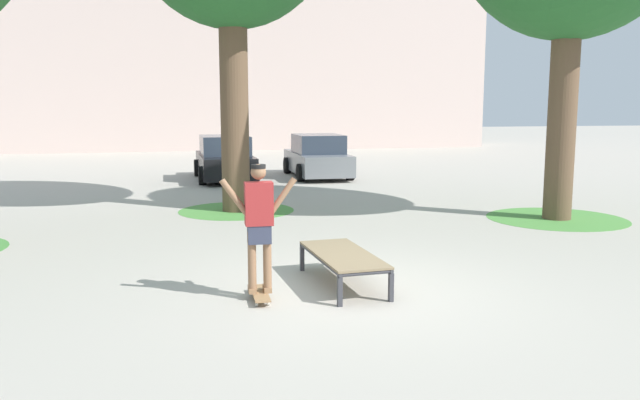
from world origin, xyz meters
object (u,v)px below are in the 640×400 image
Objects in this scene: skater at (259,219)px; car_black at (225,159)px; car_grey at (317,157)px; skate_box at (343,256)px; skateboard at (260,294)px.

car_black is at bearing 87.85° from skater.
car_black is 1.01× the size of car_grey.
car_grey is at bearing 3.01° from car_black.
car_black is 3.26m from car_grey.
car_grey is (3.26, 0.17, 0.00)m from car_black.
skater is at bearing -160.83° from skate_box.
skater is at bearing -105.20° from car_grey.
car_black is at bearing -176.99° from car_grey.
skateboard is 14.40m from car_grey.
skater is at bearing -92.15° from car_black.
skater is 0.40× the size of car_grey.
skater is (0.00, 0.00, 0.99)m from skateboard.
car_black reaches higher than skate_box.
car_black is at bearing 93.09° from skate_box.
skater is at bearing 88.84° from skateboard.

